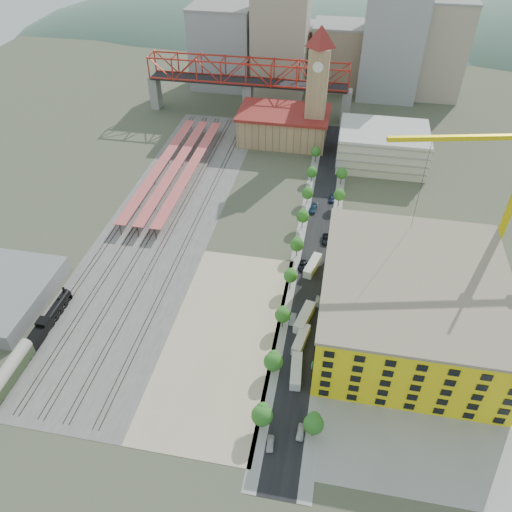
% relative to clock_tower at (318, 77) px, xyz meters
% --- Properties ---
extents(ground, '(400.00, 400.00, 0.00)m').
position_rel_clock_tower_xyz_m(ground, '(-8.00, -79.99, -28.70)').
color(ground, '#474C38').
rests_on(ground, ground).
extents(ballast_strip, '(36.00, 165.00, 0.06)m').
position_rel_clock_tower_xyz_m(ballast_strip, '(-44.00, -62.49, -28.67)').
color(ballast_strip, '#605E59').
rests_on(ballast_strip, ground).
extents(dirt_lot, '(28.00, 67.00, 0.06)m').
position_rel_clock_tower_xyz_m(dirt_lot, '(-12.00, -111.49, -28.67)').
color(dirt_lot, tan).
rests_on(dirt_lot, ground).
extents(street_asphalt, '(12.00, 170.00, 0.06)m').
position_rel_clock_tower_xyz_m(street_asphalt, '(8.00, -64.99, -28.67)').
color(street_asphalt, black).
rests_on(street_asphalt, ground).
extents(sidewalk_west, '(3.00, 170.00, 0.04)m').
position_rel_clock_tower_xyz_m(sidewalk_west, '(2.50, -64.99, -28.68)').
color(sidewalk_west, gray).
rests_on(sidewalk_west, ground).
extents(sidewalk_east, '(3.00, 170.00, 0.04)m').
position_rel_clock_tower_xyz_m(sidewalk_east, '(13.50, -64.99, -28.68)').
color(sidewalk_east, gray).
rests_on(sidewalk_east, ground).
extents(construction_pad, '(50.00, 90.00, 0.06)m').
position_rel_clock_tower_xyz_m(construction_pad, '(37.00, -99.99, -28.67)').
color(construction_pad, gray).
rests_on(construction_pad, ground).
extents(rail_tracks, '(26.56, 160.00, 0.18)m').
position_rel_clock_tower_xyz_m(rail_tracks, '(-45.80, -62.49, -28.55)').
color(rail_tracks, '#382B23').
rests_on(rail_tracks, ground).
extents(platform_canopies, '(16.00, 80.00, 4.12)m').
position_rel_clock_tower_xyz_m(platform_canopies, '(-49.00, -34.99, -24.70)').
color(platform_canopies, '#D66052').
rests_on(platform_canopies, ground).
extents(station_hall, '(38.00, 24.00, 13.10)m').
position_rel_clock_tower_xyz_m(station_hall, '(-13.00, 2.01, -22.03)').
color(station_hall, tan).
rests_on(station_hall, ground).
extents(clock_tower, '(12.00, 12.00, 52.00)m').
position_rel_clock_tower_xyz_m(clock_tower, '(0.00, 0.00, 0.00)').
color(clock_tower, tan).
rests_on(clock_tower, ground).
extents(parking_garage, '(34.00, 26.00, 14.00)m').
position_rel_clock_tower_xyz_m(parking_garage, '(28.00, -9.99, -21.70)').
color(parking_garage, silver).
rests_on(parking_garage, ground).
extents(truss_bridge, '(94.00, 9.60, 25.60)m').
position_rel_clock_tower_xyz_m(truss_bridge, '(-33.00, 25.01, -9.83)').
color(truss_bridge, gray).
rests_on(truss_bridge, ground).
extents(construction_building, '(44.60, 50.60, 18.80)m').
position_rel_clock_tower_xyz_m(construction_building, '(34.00, -99.99, -19.29)').
color(construction_building, yellow).
rests_on(construction_building, ground).
extents(warehouse, '(22.00, 32.00, 5.00)m').
position_rel_clock_tower_xyz_m(warehouse, '(-74.00, -109.99, -26.20)').
color(warehouse, gray).
rests_on(warehouse, ground).
extents(street_trees, '(15.40, 124.40, 8.00)m').
position_rel_clock_tower_xyz_m(street_trees, '(8.00, -74.99, -28.70)').
color(street_trees, '#2A6C20').
rests_on(street_trees, ground).
extents(skyline, '(133.00, 46.00, 60.00)m').
position_rel_clock_tower_xyz_m(skyline, '(-0.53, 62.32, -5.89)').
color(skyline, '#9EA0A3').
rests_on(skyline, ground).
extents(distant_hills, '(647.00, 264.00, 227.00)m').
position_rel_clock_tower_xyz_m(distant_hills, '(37.28, 180.01, -108.23)').
color(distant_hills, '#4C6B59').
rests_on(distant_hills, ground).
extents(locomotive, '(2.81, 21.65, 5.41)m').
position_rel_clock_tower_xyz_m(locomotive, '(-58.00, -114.87, -26.68)').
color(locomotive, black).
rests_on(locomotive, ground).
extents(coach, '(3.11, 18.04, 5.66)m').
position_rel_clock_tower_xyz_m(coach, '(-58.00, -134.61, -25.68)').
color(coach, '#28381E').
rests_on(coach, ground).
extents(tower_crane, '(48.30, 12.72, 52.49)m').
position_rel_clock_tower_xyz_m(tower_crane, '(54.80, -74.99, 3.70)').
color(tower_crane, yellow).
rests_on(tower_crane, ground).
extents(site_trailer_a, '(3.25, 9.92, 2.67)m').
position_rel_clock_tower_xyz_m(site_trailer_a, '(8.00, -119.63, -27.36)').
color(site_trailer_a, silver).
rests_on(site_trailer_a, ground).
extents(site_trailer_b, '(4.03, 9.57, 2.54)m').
position_rel_clock_tower_xyz_m(site_trailer_b, '(8.00, -109.64, -27.43)').
color(site_trailer_b, silver).
rests_on(site_trailer_b, ground).
extents(site_trailer_c, '(5.04, 10.79, 2.86)m').
position_rel_clock_tower_xyz_m(site_trailer_c, '(8.00, -101.90, -27.27)').
color(site_trailer_c, silver).
rests_on(site_trailer_c, ground).
extents(site_trailer_d, '(4.87, 10.21, 2.70)m').
position_rel_clock_tower_xyz_m(site_trailer_d, '(8.00, -80.26, -27.35)').
color(site_trailer_d, silver).
rests_on(site_trailer_d, ground).
extents(car_0, '(1.80, 4.04, 1.35)m').
position_rel_clock_tower_xyz_m(car_0, '(5.00, -138.96, -28.02)').
color(car_0, silver).
rests_on(car_0, ground).
extents(car_1, '(1.68, 4.34, 1.41)m').
position_rel_clock_tower_xyz_m(car_1, '(5.00, -102.47, -27.99)').
color(car_1, gray).
rests_on(car_1, ground).
extents(car_2, '(2.85, 5.29, 1.41)m').
position_rel_clock_tower_xyz_m(car_2, '(5.00, -80.04, -27.99)').
color(car_2, black).
rests_on(car_2, ground).
extents(car_3, '(2.82, 5.75, 1.61)m').
position_rel_clock_tower_xyz_m(car_3, '(5.00, -49.37, -27.89)').
color(car_3, navy).
rests_on(car_3, ground).
extents(car_4, '(1.85, 4.20, 1.41)m').
position_rel_clock_tower_xyz_m(car_4, '(11.00, -135.06, -27.99)').
color(car_4, silver).
rests_on(car_4, ground).
extents(car_5, '(1.65, 4.27, 1.39)m').
position_rel_clock_tower_xyz_m(car_5, '(11.00, -94.48, -28.00)').
color(car_5, gray).
rests_on(car_5, ground).
extents(car_6, '(2.92, 5.76, 1.56)m').
position_rel_clock_tower_xyz_m(car_6, '(11.00, -65.86, -27.92)').
color(car_6, black).
rests_on(car_6, ground).
extents(car_7, '(1.92, 4.56, 1.31)m').
position_rel_clock_tower_xyz_m(car_7, '(11.00, -41.68, -28.04)').
color(car_7, '#1A254D').
rests_on(car_7, ground).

